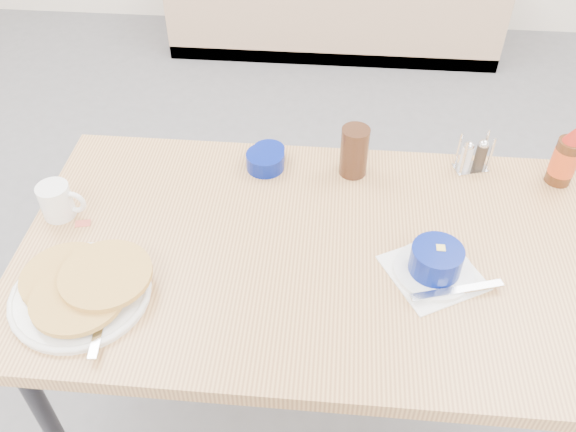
# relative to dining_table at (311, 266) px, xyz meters

# --- Properties ---
(dining_table) EXTENTS (1.40, 0.80, 0.76)m
(dining_table) POSITION_rel_dining_table_xyz_m (0.00, 0.00, 0.00)
(dining_table) COLOR tan
(dining_table) RESTS_ON ground
(pancake_plate) EXTENTS (0.31, 0.32, 0.05)m
(pancake_plate) POSITION_rel_dining_table_xyz_m (-0.49, -0.19, 0.08)
(pancake_plate) COLOR white
(pancake_plate) RESTS_ON dining_table
(coffee_mug) EXTENTS (0.12, 0.08, 0.09)m
(coffee_mug) POSITION_rel_dining_table_xyz_m (-0.64, 0.06, 0.11)
(coffee_mug) COLOR white
(coffee_mug) RESTS_ON dining_table
(grits_setting) EXTENTS (0.28, 0.26, 0.08)m
(grits_setting) POSITION_rel_dining_table_xyz_m (0.28, -0.05, 0.10)
(grits_setting) COLOR white
(grits_setting) RESTS_ON dining_table
(creamer_bowl) EXTENTS (0.09, 0.09, 0.04)m
(creamer_bowl) POSITION_rel_dining_table_xyz_m (-0.14, 0.33, 0.08)
(creamer_bowl) COLOR navy
(creamer_bowl) RESTS_ON dining_table
(butter_bowl) EXTENTS (0.10, 0.10, 0.05)m
(butter_bowl) POSITION_rel_dining_table_xyz_m (-0.15, 0.29, 0.08)
(butter_bowl) COLOR navy
(butter_bowl) RESTS_ON dining_table
(amber_tumbler) EXTENTS (0.10, 0.10, 0.14)m
(amber_tumbler) POSITION_rel_dining_table_xyz_m (0.09, 0.30, 0.13)
(amber_tumbler) COLOR #381E11
(amber_tumbler) RESTS_ON dining_table
(condiment_caddy) EXTENTS (0.10, 0.08, 0.11)m
(condiment_caddy) POSITION_rel_dining_table_xyz_m (0.42, 0.34, 0.10)
(condiment_caddy) COLOR silver
(condiment_caddy) RESTS_ON dining_table
(syrup_bottle) EXTENTS (0.07, 0.07, 0.18)m
(syrup_bottle) POSITION_rel_dining_table_xyz_m (0.64, 0.31, 0.14)
(syrup_bottle) COLOR #47230F
(syrup_bottle) RESTS_ON dining_table
(sugar_wrapper) EXTENTS (0.04, 0.03, 0.00)m
(sugar_wrapper) POSITION_rel_dining_table_xyz_m (-0.57, 0.03, 0.06)
(sugar_wrapper) COLOR #D65547
(sugar_wrapper) RESTS_ON dining_table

